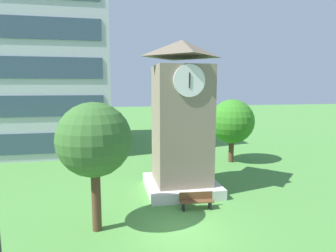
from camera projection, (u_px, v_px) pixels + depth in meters
name	position (u px, v px, depth m)	size (l,w,h in m)	color
ground_plane	(180.00, 231.00, 12.92)	(160.00, 160.00, 0.00)	#4C893D
office_building	(26.00, 55.00, 29.14)	(16.81, 12.72, 19.20)	#B7BCC6
clock_tower	(182.00, 126.00, 17.44)	(4.34, 4.34, 9.18)	gray
park_bench	(196.00, 201.00, 15.16)	(1.83, 0.62, 0.88)	brown
tree_streetside	(94.00, 140.00, 12.42)	(3.27, 3.27, 5.81)	#513823
tree_by_building	(232.00, 122.00, 24.22)	(3.73, 3.73, 5.39)	#513823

